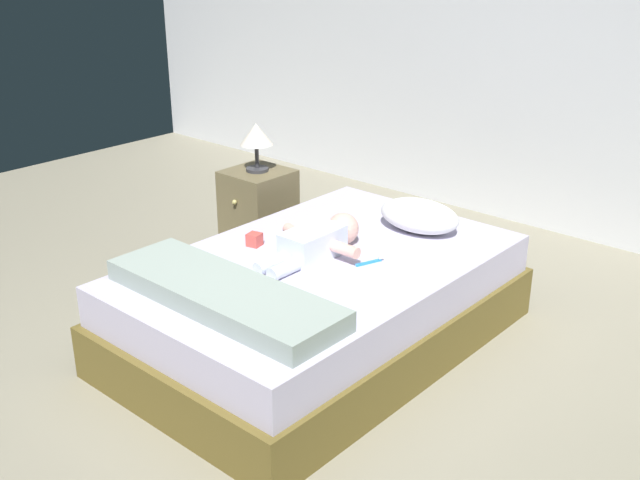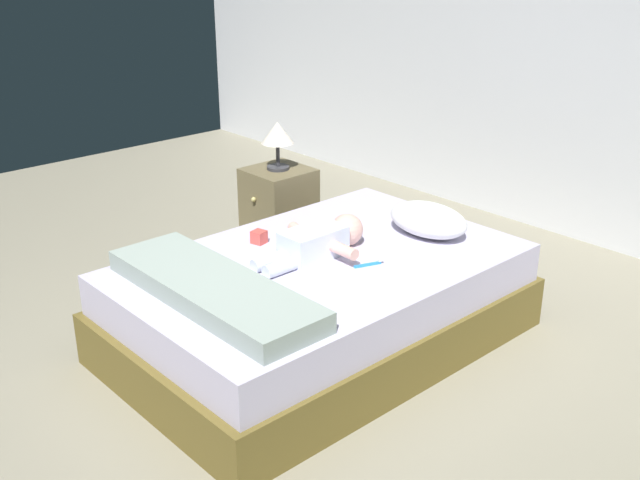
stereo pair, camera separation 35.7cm
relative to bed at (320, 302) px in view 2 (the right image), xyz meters
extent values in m
plane|color=gray|center=(0.09, -0.76, -0.22)|extent=(8.00, 8.00, 0.00)
cube|color=silver|center=(0.09, 2.24, 1.21)|extent=(8.00, 0.12, 2.86)
cube|color=brown|center=(0.00, 0.00, -0.09)|extent=(1.27, 1.96, 0.26)
cube|color=silver|center=(0.00, 0.00, 0.13)|extent=(1.22, 1.88, 0.20)
ellipsoid|color=white|center=(0.13, 0.63, 0.31)|extent=(0.45, 0.30, 0.16)
cube|color=white|center=(-0.04, 0.00, 0.30)|extent=(0.18, 0.31, 0.14)
sphere|color=beige|center=(-0.04, 0.22, 0.31)|extent=(0.16, 0.16, 0.16)
cylinder|color=beige|center=(-0.20, 0.04, 0.30)|extent=(0.16, 0.10, 0.06)
cylinder|color=beige|center=(0.11, 0.04, 0.30)|extent=(0.16, 0.06, 0.06)
cylinder|color=white|center=(-0.09, -0.24, 0.26)|extent=(0.06, 0.18, 0.06)
cylinder|color=white|center=(0.00, -0.24, 0.26)|extent=(0.06, 0.18, 0.06)
cube|color=#288DE3|center=(0.21, 0.11, 0.24)|extent=(0.06, 0.13, 0.01)
cube|color=white|center=(0.23, 0.18, 0.25)|extent=(0.02, 0.03, 0.01)
cube|color=brown|center=(-1.05, 0.61, 0.05)|extent=(0.37, 0.37, 0.54)
sphere|color=tan|center=(-1.05, 0.41, 0.17)|extent=(0.03, 0.03, 0.03)
cylinder|color=#333338|center=(-1.05, 0.61, 0.33)|extent=(0.14, 0.14, 0.02)
cylinder|color=#333338|center=(-1.05, 0.61, 0.41)|extent=(0.02, 0.02, 0.15)
cone|color=silver|center=(-1.05, 0.61, 0.55)|extent=(0.20, 0.20, 0.13)
cube|color=#95A49A|center=(0.00, -0.61, 0.28)|extent=(1.14, 0.36, 0.09)
cube|color=#D74D44|center=(-0.36, -0.09, 0.26)|extent=(0.08, 0.08, 0.06)
camera|label=1|loc=(2.18, -2.48, 1.69)|focal=42.46mm
camera|label=2|loc=(2.44, -2.23, 1.69)|focal=42.46mm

